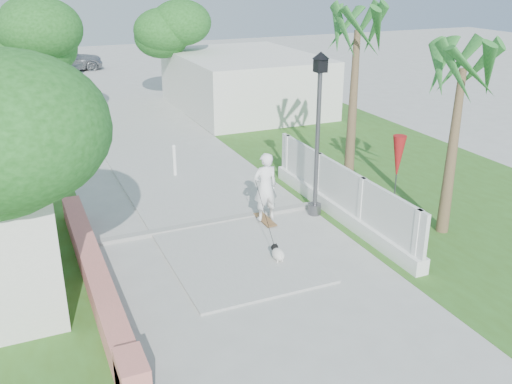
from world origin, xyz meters
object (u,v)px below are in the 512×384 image
bollard (174,160)px  skateboarder (265,200)px  dog (278,253)px  parked_car (62,59)px  street_lamp (318,130)px  patio_umbrella (398,158)px

bollard → skateboarder: skateboarder is taller
dog → parked_car: (-1.66, 28.81, 0.64)m
skateboarder → street_lamp: bearing=-164.2°
street_lamp → parked_car: bearing=98.1°
skateboarder → dog: size_ratio=4.09×
dog → parked_car: 28.86m
bollard → parked_car: parked_car is taller
street_lamp → skateboarder: 2.39m
bollard → patio_umbrella: bearing=-50.1°
bollard → patio_umbrella: (4.60, -5.50, 1.10)m
patio_umbrella → skateboarder: bearing=172.4°
patio_umbrella → skateboarder: size_ratio=0.96×
skateboarder → parked_car: (-2.04, 27.25, -0.05)m
bollard → parked_car: size_ratio=0.22×
street_lamp → skateboarder: (-1.76, -0.51, -1.53)m
street_lamp → dog: size_ratio=7.60×
dog → skateboarder: bearing=78.0°
bollard → dog: size_ratio=1.87×
dog → parked_car: bearing=94.8°
street_lamp → patio_umbrella: (1.90, -1.00, -0.74)m
dog → bollard: bearing=96.4°
patio_umbrella → parked_car: size_ratio=0.46×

